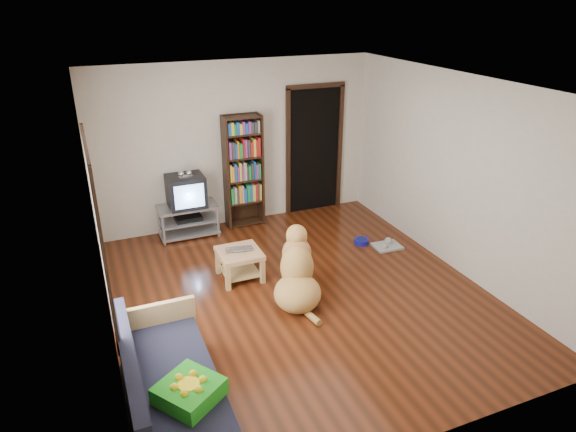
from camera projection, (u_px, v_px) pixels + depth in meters
name	position (u px, v px, depth m)	size (l,w,h in m)	color
ground	(300.00, 295.00, 6.48)	(5.00, 5.00, 0.00)	#53210E
ceiling	(302.00, 85.00, 5.43)	(5.00, 5.00, 0.00)	white
wall_back	(236.00, 145.00, 8.07)	(4.50, 4.50, 0.00)	beige
wall_front	(436.00, 314.00, 3.84)	(4.50, 4.50, 0.00)	beige
wall_left	(97.00, 231.00, 5.16)	(5.00, 5.00, 0.00)	beige
wall_right	(457.00, 175.00, 6.75)	(5.00, 5.00, 0.00)	beige
green_cushion	(189.00, 391.00, 4.22)	(0.46, 0.46, 0.15)	green
laptop	(240.00, 251.00, 6.67)	(0.36, 0.23, 0.03)	silver
dog_bowl	(361.00, 241.00, 7.77)	(0.22, 0.22, 0.08)	navy
grey_rag	(387.00, 246.00, 7.68)	(0.40, 0.32, 0.03)	#A6A6A6
window	(99.00, 233.00, 4.67)	(0.03, 1.46, 1.70)	white
doorway	(314.00, 147.00, 8.60)	(1.03, 0.05, 2.19)	black
tv_stand	(188.00, 219.00, 7.95)	(0.90, 0.45, 0.50)	#99999E
crt_tv	(186.00, 190.00, 7.78)	(0.55, 0.52, 0.58)	black
bookshelf	(243.00, 165.00, 8.07)	(0.60, 0.30, 1.80)	black
sofa	(170.00, 391.00, 4.55)	(0.80, 1.80, 0.80)	tan
coffee_table	(240.00, 259.00, 6.75)	(0.55, 0.55, 0.40)	tan
dog	(297.00, 275.00, 6.26)	(0.77, 1.12, 0.92)	tan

